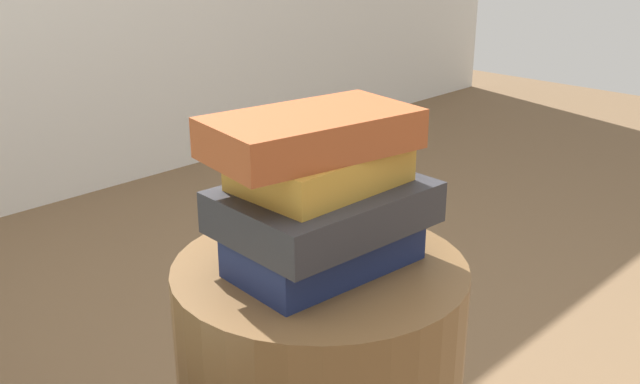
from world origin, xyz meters
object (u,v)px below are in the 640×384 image
book_charcoal (326,207)px  book_ochre (321,168)px  book_rust (312,133)px  book_navy (323,249)px

book_charcoal → book_ochre: book_ochre is taller
book_charcoal → book_rust: bearing=149.1°
book_charcoal → book_navy: bearing=-150.9°
book_navy → book_rust: 0.17m
book_ochre → book_rust: bearing=-176.5°
book_navy → book_ochre: bearing=56.9°
book_navy → book_rust: book_rust is taller
book_charcoal → book_rust: 0.11m
book_ochre → book_rust: book_rust is taller
book_navy → book_rust: size_ratio=0.92×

